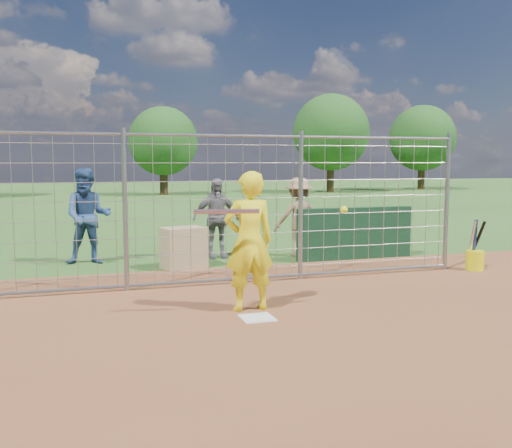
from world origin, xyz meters
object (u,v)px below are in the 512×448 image
object	(u,v)px
bystander_c	(299,217)
equipment_bin	(183,248)
bucket_with_bats	(475,258)
batter	(249,241)
bystander_b	(216,218)
bystander_a	(88,216)

from	to	relation	value
bystander_c	equipment_bin	xyz separation A→B (m)	(-2.67, -0.64, -0.46)
bucket_with_bats	batter	bearing A→B (deg)	-163.25
batter	bucket_with_bats	xyz separation A→B (m)	(4.97, 1.50, -0.73)
bystander_c	bystander_b	bearing A→B (deg)	-5.53
batter	bystander_c	bearing A→B (deg)	-121.62
batter	bystander_b	distance (m)	4.39
batter	bucket_with_bats	size ratio (longest dim) A/B	1.99
bystander_a	bystander_b	xyz separation A→B (m)	(2.63, -0.10, -0.11)
bystander_a	bucket_with_bats	world-z (taller)	bystander_a
equipment_bin	bystander_b	bearing A→B (deg)	33.07
bystander_b	equipment_bin	xyz separation A→B (m)	(-0.89, -0.94, -0.46)
batter	bystander_c	world-z (taller)	batter
bystander_b	bystander_c	distance (m)	1.81
bystander_c	equipment_bin	size ratio (longest dim) A/B	2.15
batter	bystander_b	world-z (taller)	batter
bucket_with_bats	bystander_b	bearing A→B (deg)	146.89
bystander_a	bystander_c	distance (m)	4.44
bystander_b	equipment_bin	size ratio (longest dim) A/B	2.15
bucket_with_bats	equipment_bin	bearing A→B (deg)	160.03
bystander_b	equipment_bin	distance (m)	1.37
bystander_b	bystander_c	xyz separation A→B (m)	(1.79, -0.30, 0.00)
batter	bystander_b	xyz separation A→B (m)	(0.59, 4.35, -0.11)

